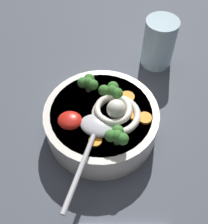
{
  "coord_description": "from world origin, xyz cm",
  "views": [
    {
      "loc": [
        -4.88,
        29.87,
        48.5
      ],
      "look_at": [
        -0.49,
        0.97,
        9.32
      ],
      "focal_mm": 45.36,
      "sensor_mm": 36.0,
      "label": 1
    }
  ],
  "objects_px": {
    "soup_spoon": "(95,132)",
    "noodle_pile": "(115,112)",
    "soup_bowl": "(104,122)",
    "drinking_glass": "(159,43)"
  },
  "relations": [
    {
      "from": "soup_spoon",
      "to": "noodle_pile",
      "type": "bearing_deg",
      "value": 156.32
    },
    {
      "from": "soup_bowl",
      "to": "drinking_glass",
      "type": "bearing_deg",
      "value": -113.19
    },
    {
      "from": "drinking_glass",
      "to": "soup_spoon",
      "type": "bearing_deg",
      "value": 69.4
    },
    {
      "from": "soup_spoon",
      "to": "drinking_glass",
      "type": "bearing_deg",
      "value": 168.15
    },
    {
      "from": "soup_bowl",
      "to": "drinking_glass",
      "type": "height_order",
      "value": "drinking_glass"
    },
    {
      "from": "noodle_pile",
      "to": "soup_spoon",
      "type": "distance_m",
      "value": 0.05
    },
    {
      "from": "noodle_pile",
      "to": "soup_spoon",
      "type": "height_order",
      "value": "noodle_pile"
    },
    {
      "from": "noodle_pile",
      "to": "drinking_glass",
      "type": "height_order",
      "value": "drinking_glass"
    },
    {
      "from": "soup_bowl",
      "to": "soup_spoon",
      "type": "height_order",
      "value": "soup_spoon"
    },
    {
      "from": "soup_spoon",
      "to": "drinking_glass",
      "type": "xyz_separation_m",
      "value": [
        -0.1,
        -0.25,
        -0.01
      ]
    }
  ]
}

